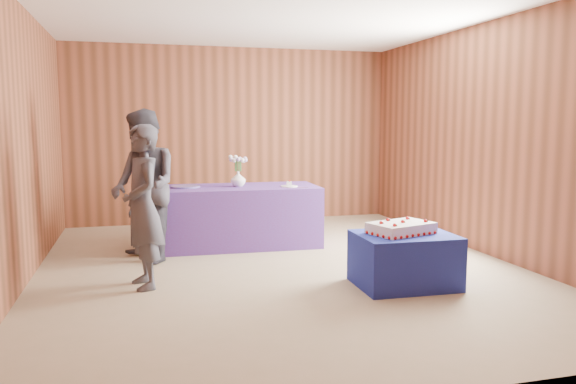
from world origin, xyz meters
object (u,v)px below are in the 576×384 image
object	(u,v)px
cake_table	(404,260)
guest_left	(143,207)
vase	(238,179)
guest_right	(144,186)
serving_table	(238,216)
sheet_cake	(401,228)

from	to	relation	value
cake_table	guest_left	xyz separation A→B (m)	(-2.38, 0.60, 0.51)
vase	guest_right	distance (m)	1.28
vase	cake_table	bearing A→B (deg)	-60.91
serving_table	vase	size ratio (longest dim) A/B	10.46
sheet_cake	vase	size ratio (longest dim) A/B	3.61
guest_right	guest_left	bearing A→B (deg)	-24.12
sheet_cake	cake_table	bearing A→B (deg)	-74.73
vase	serving_table	bearing A→B (deg)	168.24
cake_table	vase	distance (m)	2.55
guest_left	guest_right	xyz separation A→B (m)	(0.03, 1.00, 0.08)
guest_left	vase	bearing A→B (deg)	129.48
guest_right	serving_table	bearing A→B (deg)	93.80
sheet_cake	guest_right	size ratio (longest dim) A/B	0.41
sheet_cake	guest_left	distance (m)	2.43
cake_table	sheet_cake	bearing A→B (deg)	123.96
cake_table	guest_left	world-z (taller)	guest_left
cake_table	serving_table	xyz separation A→B (m)	(-1.21, 2.17, 0.12)
serving_table	guest_right	bearing A→B (deg)	-151.51
cake_table	guest_right	distance (m)	2.91
cake_table	sheet_cake	size ratio (longest dim) A/B	1.31
cake_table	sheet_cake	xyz separation A→B (m)	(-0.02, 0.04, 0.30)
serving_table	guest_right	distance (m)	1.35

